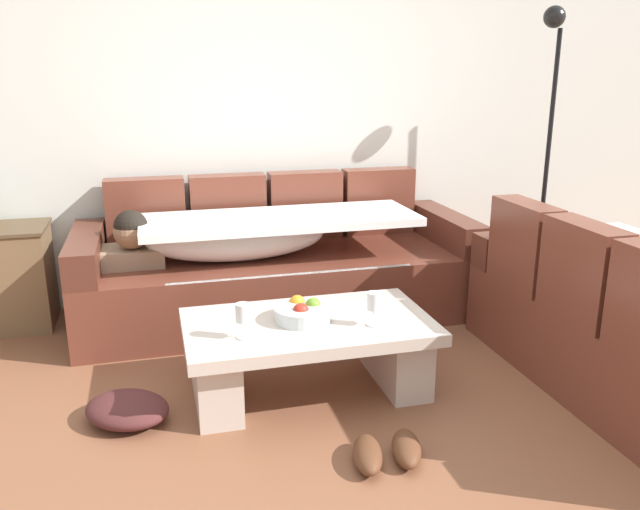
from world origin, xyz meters
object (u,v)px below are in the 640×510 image
at_px(couch_along_wall, 272,267).
at_px(wine_glass_near_left, 243,314).
at_px(fruit_bowl, 303,312).
at_px(wine_glass_near_right, 374,303).
at_px(couch_near_window, 639,327).
at_px(floor_lamp, 547,136).
at_px(crumpled_garment, 127,409).
at_px(pair_of_shoes, 387,451).
at_px(open_magazine, 340,308).
at_px(coffee_table, 308,347).

height_order(couch_along_wall, wine_glass_near_left, couch_along_wall).
relative_size(fruit_bowl, wine_glass_near_right, 1.69).
bearing_deg(fruit_bowl, wine_glass_near_left, -155.01).
distance_m(couch_near_window, floor_lamp, 1.71).
bearing_deg(wine_glass_near_right, couch_near_window, -11.34).
distance_m(couch_along_wall, floor_lamp, 2.09).
height_order(wine_glass_near_right, crumpled_garment, wine_glass_near_right).
bearing_deg(couch_along_wall, wine_glass_near_left, -106.44).
bearing_deg(pair_of_shoes, crumpled_garment, 149.96).
relative_size(wine_glass_near_left, open_magazine, 0.59).
height_order(couch_near_window, wine_glass_near_right, couch_near_window).
xyz_separation_m(wine_glass_near_left, floor_lamp, (2.29, 1.21, 0.62)).
bearing_deg(crumpled_garment, coffee_table, 4.07).
distance_m(fruit_bowl, pair_of_shoes, 0.80).
relative_size(coffee_table, floor_lamp, 0.62).
distance_m(fruit_bowl, open_magazine, 0.24).
height_order(couch_along_wall, pair_of_shoes, couch_along_wall).
xyz_separation_m(coffee_table, floor_lamp, (1.96, 1.08, 0.88)).
height_order(couch_along_wall, couch_near_window, same).
distance_m(wine_glass_near_left, open_magazine, 0.59).
relative_size(floor_lamp, pair_of_shoes, 5.47).
distance_m(pair_of_shoes, crumpled_garment, 1.20).
xyz_separation_m(couch_along_wall, fruit_bowl, (-0.04, -1.06, 0.09)).
bearing_deg(open_magazine, couch_along_wall, 118.89).
bearing_deg(wine_glass_near_right, floor_lamp, 35.96).
relative_size(floor_lamp, crumpled_garment, 4.88).
relative_size(couch_along_wall, open_magazine, 8.94).
distance_m(floor_lamp, pair_of_shoes, 2.72).
distance_m(couch_along_wall, open_magazine, 0.99).
height_order(fruit_bowl, crumpled_garment, fruit_bowl).
distance_m(couch_near_window, wine_glass_near_right, 1.33).
relative_size(open_magazine, pair_of_shoes, 0.79).
height_order(open_magazine, crumpled_garment, open_magazine).
bearing_deg(pair_of_shoes, coffee_table, 104.25).
distance_m(coffee_table, open_magazine, 0.27).
distance_m(wine_glass_near_left, pair_of_shoes, 0.86).
height_order(couch_along_wall, crumpled_garment, couch_along_wall).
bearing_deg(pair_of_shoes, floor_lamp, 44.20).
bearing_deg(pair_of_shoes, fruit_bowl, 105.57).
xyz_separation_m(wine_glass_near_left, crumpled_garment, (-0.54, 0.07, -0.44)).
relative_size(couch_near_window, open_magazine, 6.56).
bearing_deg(couch_along_wall, fruit_bowl, -92.39).
xyz_separation_m(floor_lamp, pair_of_shoes, (-1.79, -1.74, -1.07)).
bearing_deg(open_magazine, floor_lamp, 47.73).
xyz_separation_m(couch_near_window, open_magazine, (-1.39, 0.50, 0.05)).
bearing_deg(coffee_table, crumpled_garment, -175.93).
bearing_deg(crumpled_garment, pair_of_shoes, -30.04).
bearing_deg(couch_near_window, wine_glass_near_right, 78.66).
bearing_deg(floor_lamp, open_magazine, -151.15).
bearing_deg(floor_lamp, fruit_bowl, -151.86).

